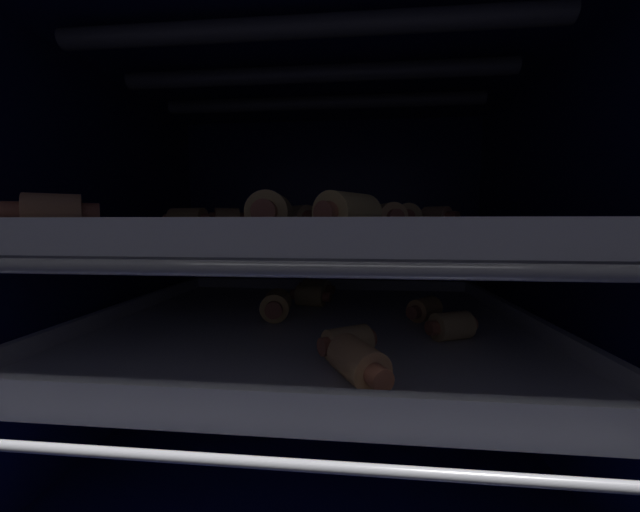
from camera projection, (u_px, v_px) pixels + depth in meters
ground_plane at (314, 454)px, 39.23cm from camera, size 51.44×49.20×1.20cm
oven_wall_back at (330, 246)px, 60.97cm from camera, size 51.44×1.20×41.97cm
oven_wall_left at (92, 259)px, 39.59cm from camera, size 1.20×46.80×41.97cm
oven_wall_right at (566, 265)px, 34.79cm from camera, size 1.20×46.80×41.97cm
oven_ceiling at (313, 47)px, 35.14cm from camera, size 51.44×49.20×1.20cm
heating_element at (314, 74)px, 35.39cm from camera, size 39.23×18.81×1.65cm
oven_rack_lower at (314, 333)px, 37.92cm from camera, size 46.71×45.87×0.58cm
baking_tray_lower at (314, 325)px, 37.83cm from camera, size 43.94×37.99×2.57cm
pig_in_blanket_lower_0 at (358, 362)px, 23.32cm from camera, size 4.31×6.35×2.71cm
pig_in_blanket_lower_1 at (311, 296)px, 44.61cm from camera, size 5.39×3.26×2.62cm
pig_in_blanket_lower_2 at (348, 342)px, 27.51cm from camera, size 4.70×3.97×2.44cm
pig_in_blanket_lower_3 at (316, 288)px, 50.18cm from camera, size 5.45×3.80×2.48cm
pig_in_blanket_lower_4 at (425, 309)px, 38.12cm from camera, size 4.47×4.69×2.44cm
pig_in_blanket_lower_5 at (452, 326)px, 31.76cm from camera, size 4.95×3.66×2.52cm
pig_in_blanket_lower_6 at (276, 305)px, 38.56cm from camera, size 3.41×5.18×3.07cm
oven_rack_upper at (314, 244)px, 37.01cm from camera, size 46.93×45.87×0.79cm
baking_tray_upper at (314, 234)px, 36.91cm from camera, size 43.94×37.99×2.10cm
pig_in_blanket_upper_0 at (382, 218)px, 36.62cm from camera, size 3.97×6.42×2.41cm
pig_in_blanket_upper_1 at (348, 214)px, 22.86cm from camera, size 4.54×5.27×2.74cm
pig_in_blanket_upper_2 at (436, 218)px, 41.77cm from camera, size 4.83×4.65×2.70cm
pig_in_blanket_upper_3 at (301, 217)px, 47.27cm from camera, size 4.59×4.86×3.10cm
pig_in_blanket_upper_4 at (409, 217)px, 38.85cm from camera, size 3.48×4.75×2.88cm
pig_in_blanket_upper_5 at (336, 218)px, 42.52cm from camera, size 3.27×4.68×2.65cm
pig_in_blanket_upper_6 at (270, 213)px, 26.32cm from camera, size 3.34×6.26×3.06cm
pig_in_blanket_upper_7 at (227, 218)px, 43.76cm from camera, size 4.41×3.58×2.60cm
pig_in_blanket_upper_8 at (188, 219)px, 40.60cm from camera, size 6.02×2.96×2.48cm
pig_in_blanket_upper_9 at (387, 217)px, 32.61cm from camera, size 3.42×5.68×2.58cm
pig_in_blanket_upper_10 at (54, 214)px, 22.95cm from camera, size 4.99×4.35×2.68cm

